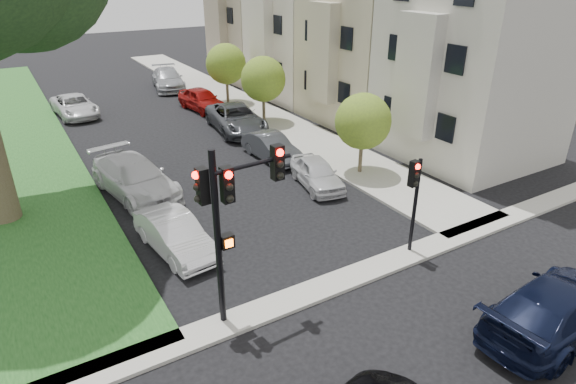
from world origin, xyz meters
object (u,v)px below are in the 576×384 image
small_tree_a (363,121)px  car_parked_2 (236,118)px  car_parked_6 (135,177)px  car_parked_0 (317,173)px  car_parked_3 (202,99)px  car_parked_8 (75,106)px  traffic_signal_secondary (414,190)px  car_parked_4 (168,79)px  car_cross_far (558,307)px  traffic_signal_main (230,206)px  car_parked_5 (175,235)px  small_tree_b (263,79)px  small_tree_c (226,64)px  car_parked_1 (271,147)px

small_tree_a → car_parked_2: bearing=103.8°
car_parked_6 → car_parked_0: bearing=-34.4°
car_parked_3 → small_tree_a: bearing=-87.9°
car_parked_8 → small_tree_a: bearing=-64.8°
traffic_signal_secondary → car_parked_4: (0.83, 28.12, -1.65)m
traffic_signal_secondary → car_parked_2: 15.56m
car_parked_4 → car_parked_6: car_parked_6 is taller
car_cross_far → car_parked_0: (-0.20, 11.23, -0.13)m
car_cross_far → car_parked_0: car_cross_far is taller
traffic_signal_main → car_parked_5: traffic_signal_main is taller
small_tree_b → car_cross_far: size_ratio=0.78×
small_tree_a → car_parked_3: size_ratio=0.88×
small_tree_c → traffic_signal_main: traffic_signal_main is taller
traffic_signal_main → car_parked_6: size_ratio=0.93×
small_tree_b → car_parked_5: (-9.88, -11.76, -2.09)m
car_parked_0 → small_tree_a: bearing=14.5°
car_parked_0 → car_parked_4: bearing=100.7°
car_parked_8 → car_parked_3: bearing=-26.3°
traffic_signal_secondary → car_parked_6: size_ratio=0.63×
car_parked_0 → car_parked_5: bearing=-153.0°
car_parked_4 → car_parked_5: (-7.66, -23.84, -0.13)m
traffic_signal_secondary → car_parked_5: size_ratio=0.86×
car_parked_2 → car_parked_3: bearing=97.8°
small_tree_b → car_parked_2: 3.03m
car_parked_0 → car_parked_8: size_ratio=0.77×
car_parked_2 → small_tree_a: bearing=-69.1°
car_parked_2 → car_parked_4: (-0.01, 12.68, 0.02)m
car_parked_3 → car_parked_5: bearing=-121.7°
car_parked_0 → car_cross_far: bearing=-77.3°
car_parked_1 → car_parked_8: car_parked_8 is taller
traffic_signal_main → car_parked_6: traffic_signal_main is taller
traffic_signal_main → car_parked_4: (7.37, 28.08, -2.77)m
small_tree_a → car_parked_3: 14.63m
small_tree_b → car_parked_3: size_ratio=0.93×
traffic_signal_main → car_parked_2: 17.31m
small_tree_a → car_parked_0: small_tree_a is taller
car_parked_0 → car_parked_5: (-7.30, -2.01, 0.03)m
small_tree_a → small_tree_b: small_tree_b is taller
small_tree_a → car_cross_far: size_ratio=0.74×
car_parked_0 → car_parked_3: (0.31, 14.46, 0.12)m
car_cross_far → car_parked_0: size_ratio=1.41×
small_tree_c → car_parked_2: small_tree_c is taller
car_parked_4 → car_parked_8: (-7.77, -4.30, -0.11)m
small_tree_c → car_parked_5: 19.99m
car_parked_5 → car_parked_6: car_parked_6 is taller
car_parked_1 → car_parked_4: car_parked_4 is taller
car_parked_4 → car_parked_1: bearing=-80.1°
car_parked_8 → car_parked_5: bearing=-94.3°
traffic_signal_main → car_parked_2: size_ratio=0.92×
small_tree_a → car_parked_0: size_ratio=1.04×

